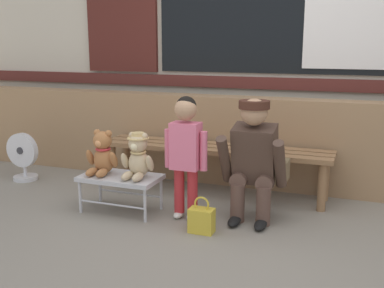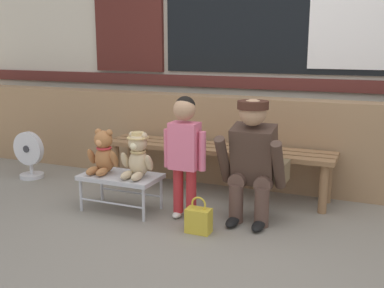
{
  "view_description": "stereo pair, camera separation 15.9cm",
  "coord_description": "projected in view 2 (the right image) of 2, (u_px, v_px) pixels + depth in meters",
  "views": [
    {
      "loc": [
        0.88,
        -2.81,
        1.34
      ],
      "look_at": [
        -0.39,
        0.6,
        0.55
      ],
      "focal_mm": 43.28,
      "sensor_mm": 36.0,
      "label": 1
    },
    {
      "loc": [
        1.03,
        -2.75,
        1.34
      ],
      "look_at": [
        -0.39,
        0.6,
        0.55
      ],
      "focal_mm": 43.28,
      "sensor_mm": 36.0,
      "label": 2
    }
  ],
  "objects": [
    {
      "name": "teddy_bear_plain",
      "position": [
        103.0,
        153.0,
        3.78
      ],
      "size": [
        0.28,
        0.26,
        0.36
      ],
      "color": "#A86B3D",
      "rests_on": "small_display_bench"
    },
    {
      "name": "child_standing",
      "position": [
        185.0,
        144.0,
        3.52
      ],
      "size": [
        0.35,
        0.18,
        0.96
      ],
      "color": "#B7282D",
      "rests_on": "ground"
    },
    {
      "name": "wooden_bench_long",
      "position": [
        216.0,
        153.0,
        4.16
      ],
      "size": [
        2.1,
        0.4,
        0.44
      ],
      "color": "#8E6642",
      "rests_on": "ground"
    },
    {
      "name": "adult_crouching",
      "position": [
        254.0,
        160.0,
        3.48
      ],
      "size": [
        0.5,
        0.49,
        0.95
      ],
      "color": "brown",
      "rests_on": "ground"
    },
    {
      "name": "teddy_bear_with_hat",
      "position": [
        137.0,
        156.0,
        3.65
      ],
      "size": [
        0.28,
        0.27,
        0.36
      ],
      "color": "#CCB289",
      "rests_on": "small_display_bench"
    },
    {
      "name": "handbag_on_ground",
      "position": [
        199.0,
        220.0,
        3.34
      ],
      "size": [
        0.18,
        0.11,
        0.27
      ],
      "color": "gold",
      "rests_on": "ground"
    },
    {
      "name": "ground_plane",
      "position": [
        211.0,
        245.0,
        3.15
      ],
      "size": [
        60.0,
        60.0,
        0.0
      ],
      "primitive_type": "plane",
      "color": "gray"
    },
    {
      "name": "brick_low_wall",
      "position": [
        265.0,
        143.0,
        4.34
      ],
      "size": [
        7.96,
        0.25,
        0.85
      ],
      "primitive_type": "cube",
      "color": "#997551",
      "rests_on": "ground"
    },
    {
      "name": "small_display_bench",
      "position": [
        121.0,
        179.0,
        3.76
      ],
      "size": [
        0.64,
        0.36,
        0.3
      ],
      "color": "#BCBCC1",
      "rests_on": "ground"
    },
    {
      "name": "floor_fan",
      "position": [
        29.0,
        155.0,
        4.67
      ],
      "size": [
        0.34,
        0.24,
        0.48
      ],
      "color": "silver",
      "rests_on": "ground"
    }
  ]
}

